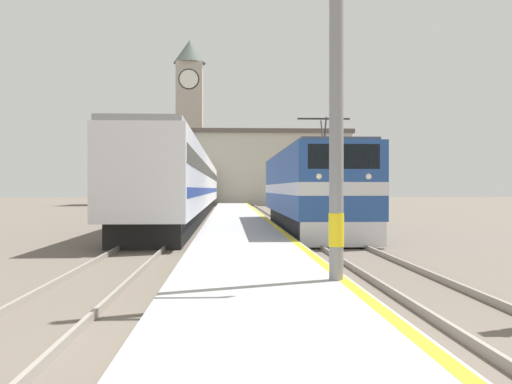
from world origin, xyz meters
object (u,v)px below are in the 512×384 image
Objects in this scene: passenger_train at (190,185)px; clock_tower at (190,116)px; catenary_mast at (339,46)px; locomotive_train at (309,190)px.

clock_tower is (-2.56, 40.13, 9.74)m from passenger_train.
passenger_train is 5.87× the size of catenary_mast.
locomotive_train is 16.63m from catenary_mast.
locomotive_train is 0.72× the size of clock_tower.
clock_tower is (-8.96, 56.07, 10.09)m from locomotive_train.
catenary_mast is (-1.70, -16.33, 2.62)m from locomotive_train.
passenger_train is (-6.41, 15.94, 0.35)m from locomotive_train.
locomotive_train is 1.92× the size of catenary_mast.
catenary_mast reaches higher than passenger_train.
clock_tower is at bearing 99.08° from locomotive_train.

